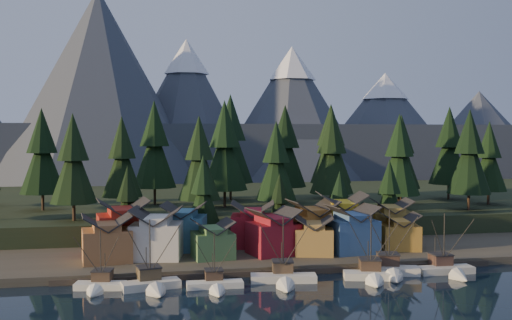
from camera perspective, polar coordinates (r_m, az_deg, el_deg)
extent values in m
plane|color=black|center=(89.91, 5.13, -13.63)|extent=(500.00, 500.00, 0.00)
cube|color=#3B362B|center=(127.64, 0.16, -8.45)|extent=(400.00, 50.00, 1.50)
cube|color=black|center=(176.06, -2.93, -4.69)|extent=(420.00, 100.00, 6.00)
cube|color=#42382F|center=(105.22, 2.63, -10.95)|extent=(80.00, 4.00, 1.00)
cube|color=#4E5565|center=(324.09, -6.54, 0.70)|extent=(560.00, 160.00, 30.00)
cone|color=#4E5565|center=(264.70, -15.43, 6.73)|extent=(100.00, 100.00, 90.00)
cone|color=#4E5565|center=(281.91, -6.95, 4.70)|extent=(80.00, 80.00, 72.00)
cone|color=white|center=(284.30, -6.98, 10.22)|extent=(22.40, 22.40, 17.28)
cone|color=#4E5565|center=(277.85, 3.59, 4.34)|extent=(84.00, 84.00, 68.00)
cone|color=white|center=(279.89, 3.61, 9.63)|extent=(23.52, 23.52, 16.32)
cone|color=#4E5565|center=(310.78, 12.74, 3.16)|extent=(92.00, 92.00, 58.00)
cone|color=white|center=(311.85, 12.78, 7.21)|extent=(25.76, 25.76, 13.92)
cone|color=#4E5565|center=(345.88, 21.36, 2.31)|extent=(88.00, 88.00, 50.00)
cube|color=white|center=(98.06, -15.31, -12.14)|extent=(8.41, 4.22, 1.50)
cone|color=white|center=(93.95, -16.02, -12.80)|extent=(3.27, 3.20, 2.82)
cube|color=black|center=(98.20, -15.31, -12.46)|extent=(8.61, 4.30, 0.33)
cube|color=#483526|center=(99.08, -15.10, -11.12)|extent=(3.47, 3.32, 1.69)
cube|color=#2D2A2A|center=(98.87, -15.11, -10.59)|extent=(3.69, 3.53, 0.19)
cylinder|color=black|center=(97.40, -15.27, -9.26)|extent=(0.17, 0.17, 8.46)
cylinder|color=black|center=(100.36, -14.86, -10.17)|extent=(0.13, 0.13, 4.14)
cube|color=beige|center=(96.41, -10.46, -12.31)|extent=(9.84, 5.18, 1.78)
cone|color=beige|center=(91.57, -9.77, -13.10)|extent=(3.92, 3.81, 3.34)
cube|color=black|center=(96.59, -10.45, -12.69)|extent=(10.07, 5.29, 0.39)
cube|color=brown|center=(97.62, -10.68, -11.08)|extent=(4.17, 4.00, 2.00)
cube|color=#2D2A2A|center=(97.36, -10.68, -10.45)|extent=(4.43, 4.26, 0.22)
cylinder|color=black|center=(95.64, -10.56, -8.84)|extent=(0.20, 0.20, 10.02)
cylinder|color=black|center=(99.12, -10.92, -9.95)|extent=(0.16, 0.16, 4.90)
cube|color=white|center=(95.76, -4.14, -12.43)|extent=(9.29, 2.79, 1.43)
cone|color=white|center=(90.88, -3.80, -13.25)|extent=(2.71, 3.19, 2.67)
cube|color=black|center=(95.90, -4.14, -12.74)|extent=(9.52, 2.84, 0.31)
cube|color=#463325|center=(97.05, -4.25, -11.38)|extent=(2.89, 2.71, 1.60)
cube|color=#2D2A2A|center=(96.84, -4.25, -10.87)|extent=(3.07, 2.89, 0.18)
cylinder|color=black|center=(95.21, -4.18, -9.62)|extent=(0.16, 0.16, 8.02)
cylinder|color=black|center=(98.62, -4.36, -10.42)|extent=(0.12, 0.12, 3.92)
cube|color=silver|center=(99.25, 2.77, -11.85)|extent=(11.53, 4.95, 1.73)
cone|color=silver|center=(93.35, 3.07, -12.77)|extent=(3.81, 4.27, 3.25)
cube|color=black|center=(99.42, 2.76, -12.21)|extent=(11.80, 5.05, 0.38)
cube|color=brown|center=(100.83, 2.67, -10.64)|extent=(3.93, 3.75, 1.95)
cube|color=#2D2A2A|center=(100.59, 2.68, -10.04)|extent=(4.18, 4.00, 0.22)
cylinder|color=black|center=(98.67, 2.74, -8.55)|extent=(0.20, 0.20, 9.76)
cylinder|color=black|center=(102.75, 2.57, -9.52)|extent=(0.15, 0.15, 4.77)
cube|color=silver|center=(102.90, 11.45, -11.38)|extent=(9.93, 5.35, 1.74)
cone|color=silver|center=(97.94, 11.93, -12.10)|extent=(3.91, 3.89, 3.26)
cube|color=black|center=(103.05, 11.45, -11.73)|extent=(10.16, 5.45, 0.38)
cube|color=#4A3627|center=(104.17, 11.31, -10.25)|extent=(4.13, 3.97, 1.95)
cube|color=#2D2A2A|center=(103.94, 11.32, -9.67)|extent=(4.39, 4.23, 0.22)
cylinder|color=black|center=(102.25, 11.43, -8.20)|extent=(0.20, 0.20, 9.77)
cylinder|color=black|center=(105.74, 11.16, -9.22)|extent=(0.15, 0.15, 4.78)
cube|color=beige|center=(106.98, 13.21, -10.85)|extent=(10.85, 5.88, 1.83)
cone|color=beige|center=(101.56, 13.76, -11.57)|extent=(4.20, 4.26, 3.44)
cube|color=black|center=(107.14, 13.21, -11.20)|extent=(11.11, 5.99, 0.40)
cube|color=#483126|center=(108.41, 13.05, -9.70)|extent=(4.40, 4.24, 2.06)
cube|color=#2D2A2A|center=(108.18, 13.06, -9.11)|extent=(4.68, 4.52, 0.23)
cylinder|color=black|center=(106.38, 13.18, -7.61)|extent=(0.21, 0.21, 10.32)
cylinder|color=black|center=(110.16, 12.87, -8.66)|extent=(0.16, 0.16, 5.04)
cube|color=beige|center=(110.46, 18.42, -10.50)|extent=(10.11, 3.25, 1.71)
cone|color=beige|center=(105.78, 19.90, -11.10)|extent=(3.22, 3.46, 3.21)
cube|color=black|center=(110.61, 18.42, -10.82)|extent=(10.36, 3.30, 0.37)
cube|color=#52362B|center=(111.69, 17.97, -9.48)|extent=(3.43, 3.22, 1.92)
cube|color=#2D2A2A|center=(111.48, 17.98, -8.94)|extent=(3.65, 3.43, 0.21)
cylinder|color=black|center=(109.88, 18.31, -7.58)|extent=(0.19, 0.19, 9.62)
cylinder|color=black|center=(113.20, 17.47, -8.54)|extent=(0.15, 0.15, 4.70)
cube|color=#A16739|center=(110.51, -14.69, -8.26)|extent=(9.72, 8.80, 5.99)
cube|color=#A16739|center=(109.90, -14.71, -6.42)|extent=(5.82, 8.08, 1.22)
cube|color=beige|center=(111.41, -9.90, -7.94)|extent=(10.57, 9.73, 6.71)
cube|color=beige|center=(110.76, -9.91, -5.91)|extent=(6.42, 8.85, 1.31)
cube|color=#4B763F|center=(110.33, -4.33, -8.49)|extent=(8.16, 7.74, 4.92)
cube|color=#4B763F|center=(109.81, -4.34, -6.97)|extent=(4.85, 7.19, 1.04)
cube|color=maroon|center=(113.31, 1.73, -7.85)|extent=(10.41, 9.65, 6.23)
cube|color=maroon|center=(112.71, 1.73, -5.99)|extent=(6.51, 8.56, 1.24)
cube|color=#A17839|center=(114.23, 5.81, -8.04)|extent=(8.98, 8.98, 5.24)
cube|color=#A17839|center=(113.70, 5.82, -6.49)|extent=(5.75, 7.99, 1.03)
cube|color=#3B5C8B|center=(116.61, 9.58, -7.50)|extent=(9.72, 8.47, 6.61)
cube|color=#3B5C8B|center=(116.00, 9.60, -5.59)|extent=(5.69, 7.89, 1.26)
cube|color=#AE7C2C|center=(121.82, 14.17, -7.48)|extent=(8.42, 7.67, 5.08)
cube|color=#AE7C2C|center=(121.33, 14.19, -6.06)|extent=(5.12, 6.96, 1.04)
cube|color=maroon|center=(118.18, -13.15, -7.16)|extent=(10.97, 10.07, 7.57)
cube|color=maroon|center=(117.53, -13.17, -5.02)|extent=(6.62, 9.21, 1.37)
cube|color=teal|center=(118.53, -7.21, -7.25)|extent=(10.04, 9.65, 6.90)
cube|color=teal|center=(117.92, -7.22, -5.32)|extent=(6.29, 8.64, 1.19)
cube|color=maroon|center=(120.94, -0.33, -7.09)|extent=(10.23, 9.19, 6.67)
cube|color=maroon|center=(120.35, -0.33, -5.24)|extent=(6.28, 8.24, 1.25)
cube|color=#A86B2B|center=(121.89, 5.68, -7.01)|extent=(10.22, 8.68, 6.75)
cube|color=#A86B2B|center=(121.30, 5.68, -5.13)|extent=(5.91, 8.15, 1.35)
cube|color=gold|center=(125.24, 8.54, -6.52)|extent=(11.34, 10.41, 7.83)
cube|color=gold|center=(124.60, 8.55, -4.42)|extent=(6.83, 9.53, 1.42)
cube|color=olive|center=(129.17, 13.35, -6.51)|extent=(9.78, 9.37, 6.81)
cube|color=olive|center=(128.62, 13.36, -4.76)|extent=(6.05, 8.47, 1.18)
cylinder|color=#332319|center=(154.25, -20.54, -3.88)|extent=(0.70, 0.70, 4.55)
cone|color=black|center=(153.49, -20.59, -0.23)|extent=(11.11, 11.11, 15.66)
cone|color=black|center=(153.35, -20.64, 2.79)|extent=(7.58, 7.58, 11.37)
cylinder|color=#332319|center=(133.15, -17.75, -4.91)|extent=(0.70, 0.70, 4.19)
cone|color=black|center=(132.31, -17.80, -1.00)|extent=(10.25, 10.25, 14.45)
cone|color=black|center=(132.08, -17.84, 2.23)|extent=(6.99, 6.99, 10.49)
cylinder|color=#332319|center=(144.20, -13.20, -4.30)|extent=(0.70, 0.70, 4.17)
cone|color=black|center=(143.42, -13.24, -0.72)|extent=(10.18, 10.18, 14.35)
cone|color=black|center=(143.21, -13.27, 2.24)|extent=(6.94, 6.94, 10.41)
cylinder|color=#332319|center=(158.93, -10.09, -3.50)|extent=(0.70, 0.70, 5.01)
cone|color=black|center=(158.18, -10.12, 0.41)|extent=(12.24, 12.24, 17.25)
cone|color=black|center=(158.12, -10.14, 3.64)|extent=(8.35, 8.35, 12.52)
cylinder|color=#332319|center=(134.64, -5.69, -4.73)|extent=(0.70, 0.70, 4.15)
cone|color=black|center=(133.81, -5.70, -0.91)|extent=(10.15, 10.15, 14.30)
cone|color=black|center=(133.59, -5.72, 2.26)|extent=(6.92, 6.92, 10.38)
cylinder|color=#332319|center=(150.28, -3.15, -3.82)|extent=(0.70, 0.70, 4.95)
cone|color=black|center=(149.48, -3.16, 0.28)|extent=(12.11, 12.11, 17.07)
cone|color=black|center=(149.41, -3.17, 3.65)|extent=(8.26, 8.26, 12.39)
cylinder|color=#332319|center=(135.46, 2.02, -4.72)|extent=(0.70, 0.70, 3.93)
cone|color=black|center=(134.66, 2.03, -1.12)|extent=(9.62, 9.62, 13.55)
cone|color=black|center=(134.40, 2.03, 1.86)|extent=(6.56, 6.56, 9.83)
cylinder|color=#332319|center=(160.44, 2.92, -3.44)|extent=(0.70, 0.70, 4.84)
cone|color=black|center=(159.70, 2.92, 0.31)|extent=(11.83, 11.83, 16.67)
cone|color=black|center=(159.61, 2.93, 3.39)|extent=(8.06, 8.06, 12.10)
cylinder|color=#332319|center=(146.39, 7.55, -4.09)|extent=(0.70, 0.70, 4.51)
cone|color=black|center=(145.60, 7.57, -0.27)|extent=(11.02, 11.02, 15.53)
cone|color=black|center=(145.44, 7.59, 2.89)|extent=(7.51, 7.51, 11.27)
cylinder|color=#332319|center=(172.47, 7.47, -3.02)|extent=(0.70, 0.70, 4.99)
cone|color=black|center=(171.78, 7.49, 0.57)|extent=(12.20, 12.20, 17.19)
cone|color=black|center=(171.72, 7.50, 3.53)|extent=(8.32, 8.32, 12.48)
cylinder|color=#332319|center=(147.63, 14.08, -4.13)|extent=(0.70, 0.70, 4.29)
cone|color=black|center=(146.87, 14.12, -0.53)|extent=(10.48, 10.48, 14.76)
cone|color=black|center=(146.68, 14.15, 2.44)|extent=(7.14, 7.14, 10.72)
cylinder|color=#332319|center=(165.41, 14.27, -3.42)|extent=(0.70, 0.70, 4.35)
cone|color=black|center=(164.72, 14.31, -0.15)|extent=(10.64, 10.64, 14.99)
cone|color=black|center=(164.56, 14.34, 2.54)|extent=(7.25, 7.25, 10.88)
cylinder|color=#332319|center=(154.30, 20.49, -3.89)|extent=(0.70, 0.70, 4.50)
cone|color=black|center=(153.56, 20.54, -0.27)|extent=(11.00, 11.00, 15.50)
cone|color=black|center=(153.40, 20.59, 2.71)|extent=(7.50, 7.50, 11.25)
cylinder|color=#332319|center=(178.91, 18.70, -2.95)|extent=(0.70, 0.70, 4.84)
cone|color=black|center=(178.25, 18.74, 0.40)|extent=(11.82, 11.82, 16.65)
cone|color=black|center=(178.17, 18.78, 3.16)|extent=(8.06, 8.06, 12.09)
cylinder|color=#332319|center=(167.55, -2.56, -3.08)|extent=(0.70, 0.70, 5.45)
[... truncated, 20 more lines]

